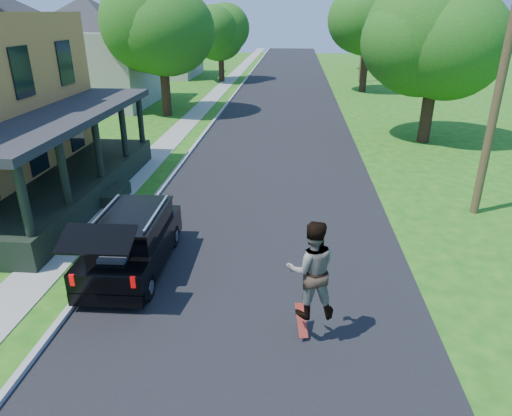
# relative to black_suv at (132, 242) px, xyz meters

# --- Properties ---
(ground) EXTENTS (140.00, 140.00, 0.00)m
(ground) POSITION_rel_black_suv_xyz_m (3.20, -1.50, -0.78)
(ground) COLOR #185A12
(ground) RESTS_ON ground
(street) EXTENTS (8.00, 120.00, 0.02)m
(street) POSITION_rel_black_suv_xyz_m (3.20, 18.50, -0.78)
(street) COLOR black
(street) RESTS_ON ground
(curb) EXTENTS (0.15, 120.00, 0.12)m
(curb) POSITION_rel_black_suv_xyz_m (-0.85, 18.50, -0.78)
(curb) COLOR #9A9A95
(curb) RESTS_ON ground
(sidewalk) EXTENTS (1.30, 120.00, 0.03)m
(sidewalk) POSITION_rel_black_suv_xyz_m (-2.40, 18.50, -0.78)
(sidewalk) COLOR gray
(sidewalk) RESTS_ON ground
(front_walk) EXTENTS (6.50, 1.20, 0.03)m
(front_walk) POSITION_rel_black_suv_xyz_m (-6.30, 4.50, -0.78)
(front_walk) COLOR gray
(front_walk) RESTS_ON ground
(neighbor_house_mid) EXTENTS (12.78, 12.78, 8.30)m
(neighbor_house_mid) POSITION_rel_black_suv_xyz_m (-10.30, 22.50, 3.41)
(neighbor_house_mid) COLOR #B1AA9D
(neighbor_house_mid) RESTS_ON ground
(neighbor_house_far) EXTENTS (12.78, 12.78, 8.30)m
(neighbor_house_far) POSITION_rel_black_suv_xyz_m (-10.30, 38.50, 3.41)
(neighbor_house_far) COLOR #B1AA9D
(neighbor_house_far) RESTS_ON ground
(black_suv) EXTENTS (1.76, 4.40, 2.04)m
(black_suv) POSITION_rel_black_suv_xyz_m (0.00, 0.00, 0.00)
(black_suv) COLOR black
(black_suv) RESTS_ON ground
(skateboarder) EXTENTS (1.08, 0.89, 2.03)m
(skateboarder) POSITION_rel_black_suv_xyz_m (4.47, -2.43, 0.87)
(skateboarder) COLOR black
(skateboarder) RESTS_ON ground
(skateboard) EXTENTS (0.30, 0.63, 0.53)m
(skateboard) POSITION_rel_black_suv_xyz_m (4.33, -2.29, -0.45)
(skateboard) COLOR maroon
(skateboard) RESTS_ON ground
(tree_left_mid) EXTENTS (7.26, 7.05, 8.96)m
(tree_left_mid) POSITION_rel_black_suv_xyz_m (-4.22, 19.02, 4.92)
(tree_left_mid) COLOR black
(tree_left_mid) RESTS_ON ground
(tree_left_far) EXTENTS (5.91, 5.64, 7.51)m
(tree_left_far) POSITION_rel_black_suv_xyz_m (-3.08, 34.80, 4.06)
(tree_left_far) COLOR black
(tree_left_far) RESTS_ON ground
(tree_right_near) EXTENTS (7.54, 7.24, 8.39)m
(tree_right_near) POSITION_rel_black_suv_xyz_m (10.69, 13.70, 4.46)
(tree_right_near) COLOR black
(tree_right_near) RESTS_ON ground
(tree_right_mid) EXTENTS (6.88, 7.05, 8.59)m
(tree_right_mid) POSITION_rel_black_suv_xyz_m (9.67, 29.85, 4.77)
(tree_right_mid) COLOR black
(tree_right_mid) RESTS_ON ground
(tree_right_far) EXTENTS (5.92, 5.85, 8.57)m
(tree_right_far) POSITION_rel_black_suv_xyz_m (11.48, 44.65, 4.66)
(tree_right_far) COLOR black
(tree_right_far) RESTS_ON ground
(utility_pole_near) EXTENTS (1.60, 0.59, 10.21)m
(utility_pole_near) POSITION_rel_black_suv_xyz_m (10.16, 4.50, 4.47)
(utility_pole_near) COLOR #3D311C
(utility_pole_near) RESTS_ON ground
(utility_pole_far) EXTENTS (1.72, 0.28, 10.87)m
(utility_pole_far) POSITION_rel_black_suv_xyz_m (10.20, 35.63, 4.81)
(utility_pole_far) COLOR #3D311C
(utility_pole_far) RESTS_ON ground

